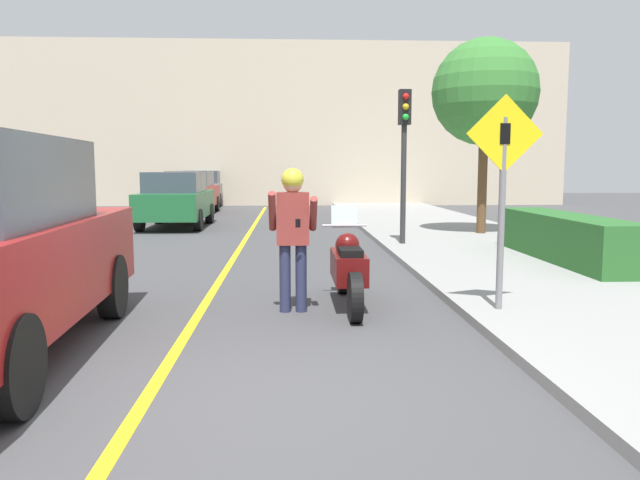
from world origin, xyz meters
name	(u,v)px	position (x,y,z in m)	size (l,w,h in m)	color
ground_plane	(223,399)	(0.00, 0.00, 0.00)	(80.00, 80.00, 0.00)	#424244
sidewalk_curb	(583,288)	(4.80, 4.00, 0.06)	(4.40, 44.00, 0.11)	gray
road_center_line	(225,272)	(-0.60, 6.00, 0.00)	(0.12, 36.00, 0.01)	yellow
building_backdrop	(278,124)	(0.00, 26.00, 3.91)	(28.00, 1.20, 7.81)	beige
motorcycle	(348,269)	(1.29, 3.24, 0.50)	(0.62, 2.31, 1.28)	black
person_biker	(293,224)	(0.57, 2.95, 1.11)	(0.59, 0.49, 1.80)	#282D4C
crossing_sign	(503,182)	(3.03, 2.49, 1.64)	(0.91, 0.08, 2.53)	slate
traffic_light	(404,137)	(3.06, 9.06, 2.48)	(0.26, 0.30, 3.39)	#2D2D30
hedge_row	(565,237)	(5.60, 6.43, 0.53)	(0.90, 4.53, 0.83)	#286028
street_tree	(485,93)	(5.51, 11.23, 3.71)	(2.70, 2.70, 4.96)	brown
parked_car_green	(176,199)	(-2.93, 14.43, 0.86)	(1.88, 4.20, 1.68)	black
parked_car_red	(191,192)	(-3.37, 20.14, 0.86)	(1.88, 4.20, 1.68)	black
parked_car_grey	(204,188)	(-3.60, 25.68, 0.86)	(1.88, 4.20, 1.68)	black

